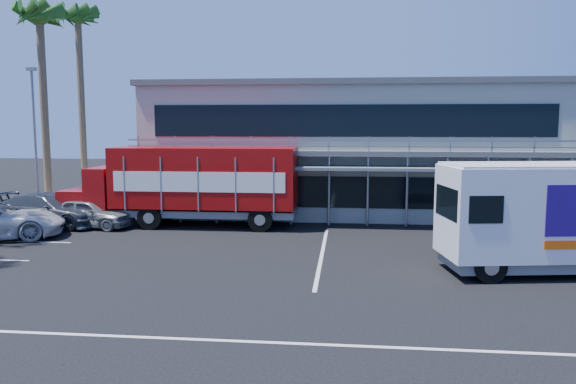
# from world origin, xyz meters

# --- Properties ---
(ground) EXTENTS (120.00, 120.00, 0.00)m
(ground) POSITION_xyz_m (0.00, 0.00, 0.00)
(ground) COLOR black
(ground) RESTS_ON ground
(building) EXTENTS (22.40, 12.00, 7.30)m
(building) POSITION_xyz_m (3.00, 14.94, 3.66)
(building) COLOR #9CA194
(building) RESTS_ON ground
(palm_e) EXTENTS (2.80, 2.80, 12.25)m
(palm_e) POSITION_xyz_m (-14.70, 13.00, 10.57)
(palm_e) COLOR brown
(palm_e) RESTS_ON ground
(palm_f) EXTENTS (2.80, 2.80, 13.25)m
(palm_f) POSITION_xyz_m (-15.10, 18.50, 11.47)
(palm_f) COLOR brown
(palm_f) RESTS_ON ground
(light_pole_far) EXTENTS (0.50, 0.25, 8.09)m
(light_pole_far) POSITION_xyz_m (-14.20, 11.00, 4.50)
(light_pole_far) COLOR gray
(light_pole_far) RESTS_ON ground
(red_truck) EXTENTS (11.61, 2.87, 3.90)m
(red_truck) POSITION_xyz_m (-4.80, 8.50, 2.15)
(red_truck) COLOR #960C0C
(red_truck) RESTS_ON ground
(white_van) EXTENTS (7.93, 3.76, 3.72)m
(white_van) POSITION_xyz_m (9.99, 1.15, 1.98)
(white_van) COLOR white
(white_van) RESTS_ON ground
(parked_car_d) EXTENTS (5.90, 3.02, 1.64)m
(parked_car_d) POSITION_xyz_m (-11.69, 7.60, 0.82)
(parked_car_d) COLOR #2E343D
(parked_car_d) RESTS_ON ground
(parked_car_e) EXTENTS (4.49, 2.33, 1.46)m
(parked_car_e) POSITION_xyz_m (-9.50, 7.47, 0.73)
(parked_car_e) COLOR slate
(parked_car_e) RESTS_ON ground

